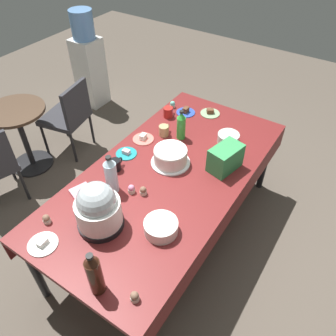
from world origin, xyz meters
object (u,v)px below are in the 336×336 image
Objects in this scene: coffee_mug_black at (116,165)px; coffee_mug_tan at (164,130)px; slow_cooker at (98,208)px; cupcake_mint at (143,191)px; glass_salad_bowl at (228,138)px; dessert_plate_sage at (210,113)px; frosted_layer_cake at (171,157)px; soda_bottle_cola at (95,274)px; cupcake_rose at (135,297)px; maroon_chair_right at (69,114)px; soda_bottle_lime_soda at (181,126)px; dessert_plate_coral at (143,138)px; cupcake_berry at (46,219)px; soda_carton at (225,158)px; round_cafe_table at (20,128)px; dessert_plate_teal at (127,153)px; potluck_table at (168,179)px; cupcake_lemon at (173,104)px; coffee_mug_red at (168,112)px; dessert_plate_cobalt at (186,112)px; water_cooler at (89,62)px; cupcake_vanilla at (131,189)px; soda_bottle_water at (111,175)px; dessert_plate_white at (43,244)px; ceramic_snack_bowl at (161,227)px.

coffee_mug_black is 0.57m from coffee_mug_tan.
slow_cooker is 0.40m from cupcake_mint.
glass_salad_bowl reaches higher than dessert_plate_sage.
soda_bottle_cola is at bearing -167.70° from frosted_layer_cake.
cupcake_rose is 2.40m from maroon_chair_right.
frosted_layer_cake is 0.35m from soda_bottle_lime_soda.
maroon_chair_right is at bearing 108.58° from dessert_plate_sage.
soda_bottle_lime_soda is (0.20, -0.25, 0.11)m from dessert_plate_coral.
coffee_mug_tan is (-0.21, 0.51, 0.01)m from glass_salad_bowl.
cupcake_berry reaches higher than dessert_plate_sage.
soda_bottle_cola is (-0.34, -0.29, -0.01)m from slow_cooker.
cupcake_berry is 1.34m from soda_carton.
soda_bottle_cola reaches higher than round_cafe_table.
dessert_plate_teal is at bearing 149.31° from soda_bottle_lime_soda.
round_cafe_table is at bearing 101.62° from dessert_plate_coral.
slow_cooker reaches higher than maroon_chair_right.
soda_bottle_cola is at bearing -115.63° from round_cafe_table.
soda_bottle_lime_soda reaches higher than potluck_table.
cupcake_lemon is 0.16m from coffee_mug_red.
coffee_mug_black reaches higher than cupcake_rose.
glass_salad_bowl reaches higher than dessert_plate_cobalt.
dessert_plate_sage is at bearing -17.95° from dessert_plate_teal.
potluck_table is 32.59× the size of cupcake_mint.
water_cooler is (1.37, 0.32, 0.09)m from round_cafe_table.
cupcake_vanilla is 0.20× the size of soda_bottle_cola.
coffee_mug_red is at bearing 143.76° from dessert_plate_cobalt.
coffee_mug_black is (0.10, 0.33, 0.01)m from cupcake_mint.
cupcake_rose is (-1.72, -0.72, 0.02)m from dessert_plate_cobalt.
soda_bottle_lime_soda is 0.86× the size of soda_bottle_water.
potluck_table is 17.14× the size of coffee_mug_red.
cupcake_rose is 0.22× the size of soda_bottle_water.
cupcake_lemon is 1.94m from cupcake_rose.
soda_bottle_water is (-0.05, 0.13, 0.11)m from cupcake_vanilla.
dessert_plate_white is at bearing 92.75° from cupcake_rose.
glass_salad_bowl is at bearing -27.69° from frosted_layer_cake.
soda_bottle_water is at bearing 112.31° from cupcake_mint.
dessert_plate_cobalt is 0.16m from cupcake_lemon.
glass_salad_bowl is 1.01× the size of dessert_plate_coral.
slow_cooker is at bearing -126.10° from maroon_chair_right.
soda_carton is (0.47, -0.69, 0.05)m from coffee_mug_black.
soda_bottle_water is at bearing 48.15° from cupcake_rose.
frosted_layer_cake is at bearing -174.95° from dessert_plate_sage.
soda_bottle_water is at bearing 147.36° from potluck_table.
soda_bottle_lime_soda is 2.10× the size of coffee_mug_red.
soda_bottle_lime_soda is at bearing 3.50° from cupcake_vanilla.
soda_bottle_lime_soda is at bearing -155.12° from dessert_plate_cobalt.
ceramic_snack_bowl is at bearing -164.62° from dessert_plate_sage.
ceramic_snack_bowl reaches higher than cupcake_lemon.
maroon_chair_right is at bearing 78.46° from frosted_layer_cake.
water_cooler reaches higher than coffee_mug_tan.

